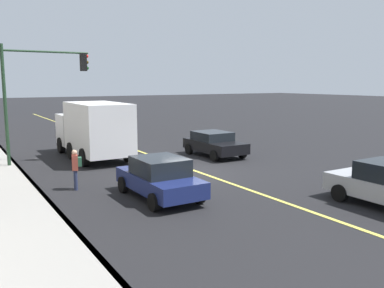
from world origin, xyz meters
name	(u,v)px	position (x,y,z in m)	size (l,w,h in m)	color
ground	(196,171)	(0.00, 0.00, 0.00)	(200.00, 200.00, 0.00)	black
curb_edge	(38,191)	(0.00, 6.98, 0.07)	(80.00, 0.16, 0.15)	slate
lane_stripe_center	(196,171)	(0.00, 0.00, 0.01)	(80.00, 0.16, 0.01)	#D8CC4C
car_black	(214,143)	(2.91, -2.99, 0.71)	(3.90, 2.06, 1.34)	black
car_navy	(159,177)	(-2.96, 3.40, 0.74)	(3.98, 1.91, 1.47)	navy
truck_white	(94,129)	(5.73, 2.96, 1.61)	(6.66, 2.57, 3.03)	silver
pedestrian_with_backpack	(76,167)	(-0.29, 5.63, 0.89)	(0.41, 0.43, 1.55)	#262D4C
traffic_light_mast	(38,84)	(5.29, 5.76, 4.02)	(0.28, 4.14, 5.85)	#1E3823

